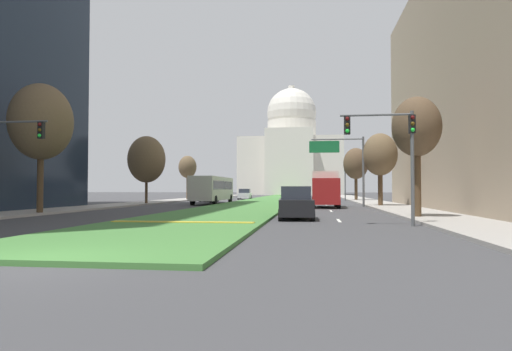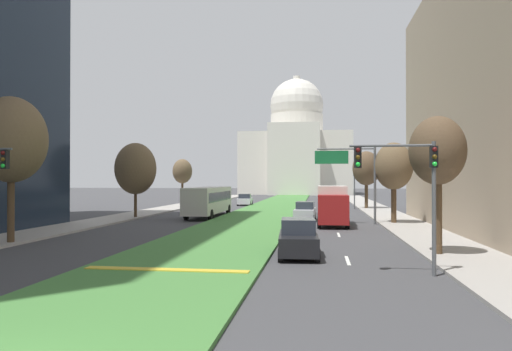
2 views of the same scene
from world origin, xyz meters
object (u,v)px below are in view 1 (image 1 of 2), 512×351
at_px(traffic_light_near_left, 3,147).
at_px(street_tree_right_mid, 380,155).
at_px(capitol_building, 292,154).
at_px(city_bus, 213,188).
at_px(traffic_light_near_right, 393,142).
at_px(street_tree_right_far, 356,164).
at_px(sedan_lead_stopped, 296,204).
at_px(street_tree_right_near, 416,128).
at_px(street_tree_left_mid, 147,159).
at_px(sedan_midblock, 300,197).
at_px(sedan_far_horizon, 245,194).
at_px(sedan_distant, 209,196).
at_px(box_truck_delivery, 325,189).
at_px(street_tree_left_near, 41,122).
at_px(overhead_guide_sign, 343,157).
at_px(street_tree_left_far, 188,167).
at_px(traffic_light_far_right, 345,177).

distance_m(traffic_light_near_left, street_tree_right_mid, 30.33).
height_order(capitol_building, street_tree_right_mid, capitol_building).
bearing_deg(city_bus, traffic_light_near_right, -61.21).
relative_size(traffic_light_near_left, street_tree_right_far, 0.71).
xyz_separation_m(capitol_building, city_bus, (-4.99, -77.01, -9.83)).
distance_m(street_tree_right_mid, sedan_lead_stopped, 18.86).
xyz_separation_m(street_tree_right_near, street_tree_left_mid, (-23.13, 18.87, -0.28)).
relative_size(sedan_midblock, sedan_far_horizon, 0.94).
relative_size(sedan_distant, city_bus, 0.38).
distance_m(traffic_light_near_right, street_tree_left_mid, 31.62).
bearing_deg(box_truck_delivery, sedan_distant, 132.41).
xyz_separation_m(street_tree_left_near, street_tree_right_mid, (23.62, 15.27, -1.19)).
bearing_deg(street_tree_left_near, traffic_light_near_right, -15.10).
relative_size(capitol_building, overhead_guide_sign, 4.81).
bearing_deg(street_tree_right_near, street_tree_right_mid, 88.39).
distance_m(street_tree_left_mid, sedan_midblock, 16.64).
distance_m(street_tree_right_near, street_tree_left_far, 43.25).
height_order(overhead_guide_sign, street_tree_left_far, overhead_guide_sign).
relative_size(street_tree_right_far, sedan_lead_stopped, 1.68).
xyz_separation_m(street_tree_left_near, sedan_far_horizon, (6.81, 41.65, -5.21)).
bearing_deg(traffic_light_near_right, traffic_light_far_right, 88.82).
bearing_deg(sedan_far_horizon, street_tree_left_mid, -105.93).
xyz_separation_m(street_tree_left_near, street_tree_right_far, (23.34, 35.00, -0.88)).
bearing_deg(street_tree_right_far, traffic_light_near_right, -93.23).
xyz_separation_m(traffic_light_near_left, street_tree_left_far, (-2.54, 41.11, 1.00)).
xyz_separation_m(overhead_guide_sign, sedan_far_horizon, (-13.47, 26.54, -3.84)).
distance_m(traffic_light_far_right, street_tree_left_near, 41.51).
relative_size(capitol_building, street_tree_right_near, 4.60).
xyz_separation_m(street_tree_right_mid, sedan_midblock, (-7.43, 2.91, -4.00)).
xyz_separation_m(traffic_light_far_right, box_truck_delivery, (-3.35, -21.63, -1.64)).
relative_size(traffic_light_far_right, street_tree_right_near, 0.76).
distance_m(capitol_building, street_tree_left_far, 64.12).
bearing_deg(street_tree_right_mid, box_truck_delivery, -161.10).
bearing_deg(street_tree_left_near, sedan_distant, 82.17).
relative_size(capitol_building, sedan_midblock, 7.48).
bearing_deg(box_truck_delivery, street_tree_right_mid, 18.90).
xyz_separation_m(traffic_light_near_left, sedan_far_horizon, (4.86, 47.56, -3.02)).
bearing_deg(box_truck_delivery, traffic_light_near_left, -130.47).
height_order(capitol_building, sedan_distant, capitol_building).
xyz_separation_m(overhead_guide_sign, street_tree_right_far, (3.07, 19.89, 0.48)).
distance_m(sedan_distant, city_bus, 9.02).
xyz_separation_m(capitol_building, sedan_far_horizon, (-4.69, -56.14, -10.82)).
bearing_deg(street_tree_left_near, sedan_far_horizon, 80.72).
bearing_deg(street_tree_left_far, sedan_lead_stopped, -65.18).
relative_size(traffic_light_near_right, overhead_guide_sign, 0.80).
bearing_deg(box_truck_delivery, sedan_midblock, 116.75).
distance_m(capitol_building, sedan_midblock, 80.47).
xyz_separation_m(street_tree_right_mid, sedan_distant, (-19.58, 14.13, -4.03)).
relative_size(street_tree_left_near, sedan_far_horizon, 1.91).
distance_m(street_tree_left_near, box_truck_delivery, 23.35).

